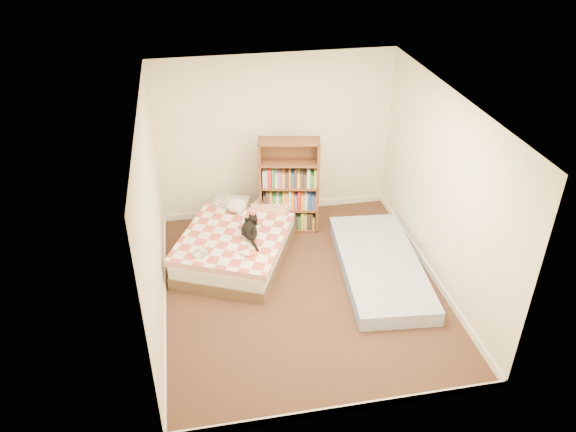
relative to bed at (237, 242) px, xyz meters
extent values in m
cube|color=#41251B|center=(0.74, -0.88, -0.22)|extent=(3.50, 4.00, 0.01)
cube|color=white|center=(0.74, -0.88, 2.28)|extent=(3.50, 4.00, 0.01)
cube|color=#F3EBCC|center=(0.74, 1.12, 1.03)|extent=(3.50, 0.01, 2.50)
cube|color=#F3EBCC|center=(0.74, -2.88, 1.03)|extent=(3.50, 0.01, 2.50)
cube|color=#F3EBCC|center=(-1.01, -0.88, 1.03)|extent=(0.01, 4.00, 2.50)
cube|color=#F3EBCC|center=(2.49, -0.88, 1.03)|extent=(0.01, 4.00, 2.50)
cube|color=white|center=(0.74, 1.11, -0.17)|extent=(3.50, 0.02, 0.10)
cube|color=white|center=(0.74, -2.87, -0.17)|extent=(3.50, 0.02, 0.10)
cube|color=white|center=(-1.00, -0.88, -0.17)|extent=(0.02, 4.00, 0.10)
cube|color=white|center=(2.48, -0.88, -0.17)|extent=(0.02, 4.00, 0.10)
cube|color=white|center=(2.48, -0.48, 0.08)|extent=(0.03, 0.09, 0.13)
cube|color=brown|center=(0.00, -0.03, -0.14)|extent=(1.92, 2.19, 0.16)
cube|color=silver|center=(0.00, -0.03, 0.03)|extent=(1.88, 2.15, 0.18)
cube|color=#C15548|center=(0.00, -0.03, 0.17)|extent=(1.84, 1.92, 0.09)
cube|color=gray|center=(-0.30, 0.66, 0.20)|extent=(0.59, 0.50, 0.14)
cube|color=#C15548|center=(0.30, 0.66, 0.20)|extent=(0.59, 0.50, 0.14)
cube|color=brown|center=(0.43, 0.56, 0.50)|extent=(0.09, 0.29, 1.44)
cube|color=brown|center=(1.26, 0.56, 0.50)|extent=(0.09, 0.29, 1.44)
cube|color=brown|center=(0.84, 0.70, 0.50)|extent=(0.85, 0.19, 1.44)
cube|color=brown|center=(0.84, 0.56, -0.20)|extent=(0.90, 0.45, 0.03)
cube|color=brown|center=(0.84, 0.56, 0.51)|extent=(0.90, 0.45, 0.03)
cube|color=brown|center=(0.84, 0.56, 1.20)|extent=(0.90, 0.45, 0.03)
cube|color=#7A8DCC|center=(1.84, -0.74, -0.12)|extent=(1.21, 2.33, 0.20)
ellipsoid|color=black|center=(0.17, -0.18, 0.29)|extent=(0.31, 0.48, 0.15)
sphere|color=black|center=(0.17, 0.06, 0.30)|extent=(0.17, 0.17, 0.14)
cone|color=black|center=(0.13, 0.10, 0.36)|extent=(0.06, 0.06, 0.05)
cone|color=black|center=(0.21, 0.10, 0.36)|extent=(0.06, 0.06, 0.05)
cylinder|color=black|center=(0.28, -0.48, 0.25)|extent=(0.11, 0.25, 0.05)
ellipsoid|color=white|center=(0.06, 0.50, 0.29)|extent=(0.42, 0.43, 0.15)
sphere|color=white|center=(0.15, 0.40, 0.31)|extent=(0.17, 0.17, 0.12)
sphere|color=white|center=(0.19, 0.36, 0.30)|extent=(0.08, 0.08, 0.06)
sphere|color=white|center=(-0.07, 0.56, 0.28)|extent=(0.10, 0.10, 0.07)
camera|label=1|loc=(-0.49, -6.44, 4.38)|focal=35.00mm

